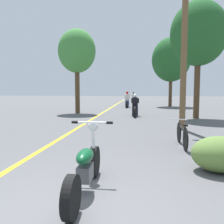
{
  "coord_description": "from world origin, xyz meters",
  "views": [
    {
      "loc": [
        0.91,
        -2.85,
        1.6
      ],
      "look_at": [
        0.02,
        4.63,
        0.9
      ],
      "focal_mm": 38.0,
      "sensor_mm": 36.0,
      "label": 1
    }
  ],
  "objects": [
    {
      "name": "ground_plane",
      "position": [
        0.0,
        0.0,
        0.0
      ],
      "size": [
        120.0,
        120.0,
        0.0
      ],
      "primitive_type": "plane",
      "color": "#515154"
    },
    {
      "name": "utility_pole",
      "position": [
        2.62,
        6.94,
        3.18
      ],
      "size": [
        1.1,
        0.24,
        6.17
      ],
      "color": "brown",
      "rests_on": "ground"
    },
    {
      "name": "roadside_tree_left",
      "position": [
        -3.39,
        13.16,
        4.19
      ],
      "size": [
        2.56,
        2.31,
        5.72
      ],
      "color": "#513A23",
      "rests_on": "ground"
    },
    {
      "name": "roadside_bush",
      "position": [
        2.48,
        1.9,
        0.35
      ],
      "size": [
        1.1,
        0.88,
        0.7
      ],
      "color": "#5B7A38",
      "rests_on": "ground"
    },
    {
      "name": "motorcycle_rider_mid",
      "position": [
        -0.26,
        18.85,
        0.56
      ],
      "size": [
        0.5,
        2.16,
        1.48
      ],
      "color": "black",
      "rests_on": "ground"
    },
    {
      "name": "motorcycle_rider_lead",
      "position": [
        0.61,
        11.66,
        0.51
      ],
      "size": [
        0.5,
        2.15,
        1.35
      ],
      "color": "black",
      "rests_on": "ground"
    },
    {
      "name": "motorcycle_foreground",
      "position": [
        0.08,
        0.68,
        0.4
      ],
      "size": [
        0.73,
        2.05,
        1.06
      ],
      "color": "black",
      "rests_on": "ground"
    },
    {
      "name": "motorcycle_rider_far",
      "position": [
        0.05,
        28.4,
        0.5
      ],
      "size": [
        0.5,
        1.98,
        1.32
      ],
      "color": "black",
      "rests_on": "ground"
    },
    {
      "name": "bicycle_parked",
      "position": [
        2.11,
        3.98,
        0.34
      ],
      "size": [
        0.44,
        1.67,
        0.72
      ],
      "color": "black",
      "rests_on": "ground"
    },
    {
      "name": "lane_stripe_center",
      "position": [
        -1.7,
        12.63,
        0.0
      ],
      "size": [
        0.14,
        48.0,
        0.01
      ],
      "primitive_type": "cube",
      "color": "yellow",
      "rests_on": "ground"
    },
    {
      "name": "roadside_tree_right_far",
      "position": [
        3.81,
        20.56,
        4.46
      ],
      "size": [
        3.64,
        3.27,
        6.57
      ],
      "color": "#513A23",
      "rests_on": "ground"
    },
    {
      "name": "roadside_tree_right_near",
      "position": [
        4.06,
        10.91,
        4.65
      ],
      "size": [
        3.07,
        2.77,
        6.46
      ],
      "color": "#513A23",
      "rests_on": "ground"
    }
  ]
}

